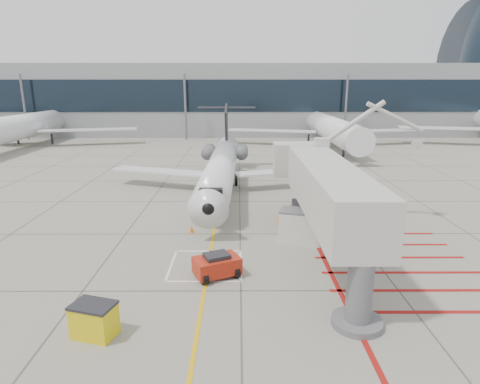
{
  "coord_description": "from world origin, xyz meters",
  "views": [
    {
      "loc": [
        -0.12,
        -22.26,
        10.09
      ],
      "look_at": [
        0.0,
        6.0,
        2.5
      ],
      "focal_mm": 30.0,
      "sensor_mm": 36.0,
      "label": 1
    }
  ],
  "objects_px": {
    "regional_jet": "(219,157)",
    "jet_bridge": "(329,199)",
    "pushback_tug": "(217,265)",
    "spill_bin": "(94,320)"
  },
  "relations": [
    {
      "from": "pushback_tug",
      "to": "spill_bin",
      "type": "xyz_separation_m",
      "value": [
        -4.78,
        -5.28,
        0.04
      ]
    },
    {
      "from": "regional_jet",
      "to": "pushback_tug",
      "type": "xyz_separation_m",
      "value": [
        0.57,
        -15.28,
        -3.13
      ]
    },
    {
      "from": "jet_bridge",
      "to": "pushback_tug",
      "type": "relative_size",
      "value": 7.97
    },
    {
      "from": "jet_bridge",
      "to": "pushback_tug",
      "type": "height_order",
      "value": "jet_bridge"
    },
    {
      "from": "pushback_tug",
      "to": "spill_bin",
      "type": "relative_size",
      "value": 1.41
    },
    {
      "from": "regional_jet",
      "to": "jet_bridge",
      "type": "distance_m",
      "value": 15.04
    },
    {
      "from": "regional_jet",
      "to": "spill_bin",
      "type": "relative_size",
      "value": 17.32
    },
    {
      "from": "regional_jet",
      "to": "spill_bin",
      "type": "distance_m",
      "value": 21.22
    },
    {
      "from": "jet_bridge",
      "to": "pushback_tug",
      "type": "bearing_deg",
      "value": -163.18
    },
    {
      "from": "jet_bridge",
      "to": "spill_bin",
      "type": "height_order",
      "value": "jet_bridge"
    }
  ]
}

